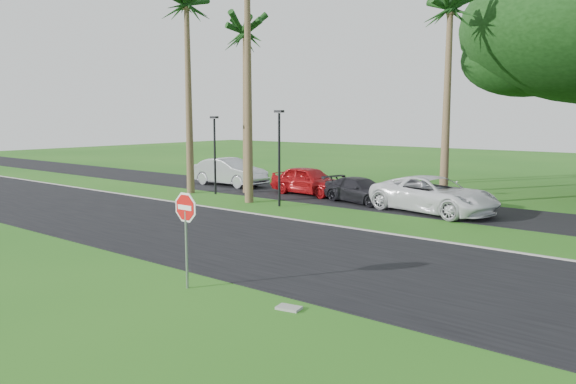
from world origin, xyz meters
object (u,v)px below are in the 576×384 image
(car_red, at_px, (309,181))
(car_silver, at_px, (230,172))
(car_minivan, at_px, (434,195))
(stop_sign_near, at_px, (186,220))
(car_dark, at_px, (361,191))

(car_red, bearing_deg, car_silver, 92.40)
(car_silver, bearing_deg, car_minivan, -95.66)
(stop_sign_near, bearing_deg, car_dark, 104.87)
(car_red, bearing_deg, car_dark, -96.86)
(car_silver, relative_size, car_minivan, 0.87)
(car_silver, distance_m, car_minivan, 14.28)
(car_dark, bearing_deg, car_minivan, -83.49)
(car_red, height_order, car_dark, car_red)
(car_silver, height_order, car_minivan, car_silver)
(car_red, bearing_deg, stop_sign_near, -149.81)
(car_silver, xyz_separation_m, car_minivan, (14.22, -1.31, -0.03))
(car_minivan, bearing_deg, car_silver, 95.97)
(car_red, distance_m, car_dark, 3.85)
(car_dark, bearing_deg, car_red, 92.02)
(stop_sign_near, xyz_separation_m, car_red, (-7.72, 15.54, -0.99))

